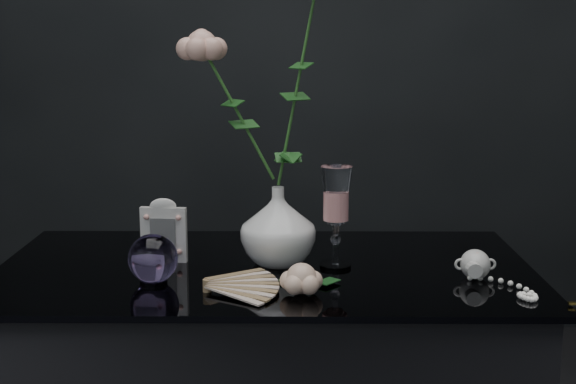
# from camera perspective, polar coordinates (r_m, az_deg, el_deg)

# --- Properties ---
(vase) EXTENTS (0.18, 0.18, 0.16)m
(vase) POSITION_cam_1_polar(r_m,az_deg,el_deg) (1.58, -0.71, -2.43)
(vase) COLOR white
(vase) RESTS_ON table
(wine_glass) EXTENTS (0.08, 0.08, 0.20)m
(wine_glass) POSITION_cam_1_polar(r_m,az_deg,el_deg) (1.56, 3.42, -1.82)
(wine_glass) COLOR white
(wine_glass) RESTS_ON table
(picture_frame) EXTENTS (0.10, 0.08, 0.13)m
(picture_frame) POSITION_cam_1_polar(r_m,az_deg,el_deg) (1.62, -8.83, -2.69)
(picture_frame) COLOR silver
(picture_frame) RESTS_ON table
(paperweight) EXTENTS (0.09, 0.09, 0.09)m
(paperweight) POSITION_cam_1_polar(r_m,az_deg,el_deg) (1.49, -9.58, -4.68)
(paperweight) COLOR #8C73BA
(paperweight) RESTS_ON table
(paper_fan) EXTENTS (0.30, 0.26, 0.03)m
(paper_fan) POSITION_cam_1_polar(r_m,az_deg,el_deg) (1.44, -5.78, -6.55)
(paper_fan) COLOR beige
(paper_fan) RESTS_ON table
(loose_rose) EXTENTS (0.18, 0.20, 0.06)m
(loose_rose) POSITION_cam_1_polar(r_m,az_deg,el_deg) (1.41, 0.96, -6.21)
(loose_rose) COLOR #FFC4A4
(loose_rose) RESTS_ON table
(pearl_jar) EXTENTS (0.19, 0.20, 0.06)m
(pearl_jar) POSITION_cam_1_polar(r_m,az_deg,el_deg) (1.55, 13.18, -4.93)
(pearl_jar) COLOR silver
(pearl_jar) RESTS_ON table
(roses) EXTENTS (0.30, 0.11, 0.46)m
(roses) POSITION_cam_1_polar(r_m,az_deg,el_deg) (1.55, -1.55, 7.75)
(roses) COLOR #E1A68F
(roses) RESTS_ON vase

